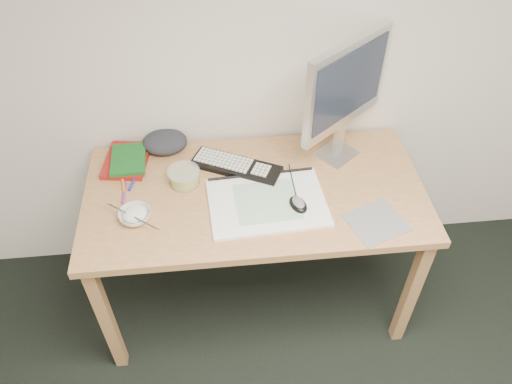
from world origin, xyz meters
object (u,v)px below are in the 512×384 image
desk (255,204)px  sketchpad (267,203)px  keyboard (236,167)px  monitor (346,88)px  rice_bowl (135,216)px

desk → sketchpad: (0.04, -0.08, 0.09)m
sketchpad → desk: bearing=113.9°
keyboard → monitor: (0.45, 0.05, 0.33)m
sketchpad → keyboard: (-0.11, 0.22, 0.00)m
monitor → rice_bowl: (-0.86, -0.30, -0.32)m
desk → keyboard: 0.18m
desk → sketchpad: sketchpad is taller
monitor → rice_bowl: bearing=160.8°
desk → keyboard: (-0.07, 0.14, 0.09)m
sketchpad → rice_bowl: bearing=-180.0°
keyboard → monitor: bearing=32.8°
monitor → rice_bowl: size_ratio=4.36×
sketchpad → keyboard: bearing=112.3°
desk → keyboard: bearing=114.7°
rice_bowl → desk: bearing=13.1°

